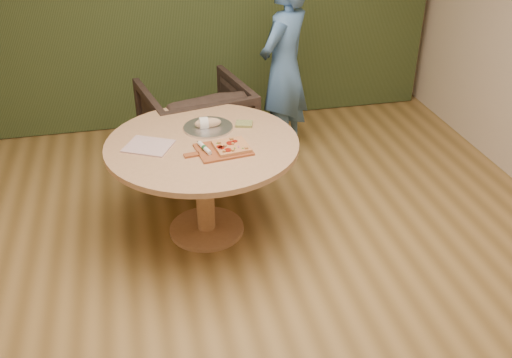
{
  "coord_description": "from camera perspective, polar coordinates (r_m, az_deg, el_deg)",
  "views": [
    {
      "loc": [
        -0.63,
        -2.62,
        2.54
      ],
      "look_at": [
        0.02,
        0.25,
        0.79
      ],
      "focal_mm": 40.0,
      "sensor_mm": 36.0,
      "label": 1
    }
  ],
  "objects": [
    {
      "name": "armchair",
      "position": [
        5.0,
        -6.02,
        5.68
      ],
      "size": [
        0.99,
        0.95,
        0.87
      ],
      "primitive_type": "imported",
      "rotation": [
        0.0,
        0.0,
        3.35
      ],
      "color": "black",
      "rests_on": "ground"
    },
    {
      "name": "serving_tray",
      "position": [
        4.14,
        -4.81,
        5.16
      ],
      "size": [
        0.36,
        0.36,
        0.02
      ],
      "color": "silver",
      "rests_on": "pedestal_table"
    },
    {
      "name": "green_packet",
      "position": [
        4.18,
        -1.2,
        5.53
      ],
      "size": [
        0.14,
        0.13,
        0.02
      ],
      "primitive_type": "cube",
      "rotation": [
        0.0,
        0.0,
        -0.28
      ],
      "color": "#5D662D",
      "rests_on": "pedestal_table"
    },
    {
      "name": "person_standing",
      "position": [
        5.07,
        2.81,
        10.98
      ],
      "size": [
        0.71,
        0.7,
        1.65
      ],
      "primitive_type": "imported",
      "rotation": [
        0.0,
        0.0,
        3.92
      ],
      "color": "#41699A",
      "rests_on": "ground"
    },
    {
      "name": "room_shell",
      "position": [
        2.92,
        0.76,
        7.81
      ],
      "size": [
        5.04,
        6.04,
        2.84
      ],
      "color": "olive",
      "rests_on": "ground"
    },
    {
      "name": "cutlery_roll",
      "position": [
        3.81,
        -5.17,
        3.12
      ],
      "size": [
        0.08,
        0.2,
        0.03
      ],
      "rotation": [
        0.0,
        0.0,
        0.29
      ],
      "color": "beige",
      "rests_on": "pizza_paddle"
    },
    {
      "name": "newspaper",
      "position": [
        3.94,
        -10.69,
        3.26
      ],
      "size": [
        0.38,
        0.36,
        0.01
      ],
      "primitive_type": "cube",
      "rotation": [
        0.0,
        0.0,
        -0.48
      ],
      "color": "silver",
      "rests_on": "pedestal_table"
    },
    {
      "name": "flatbread_pizza",
      "position": [
        3.82,
        -2.49,
        3.27
      ],
      "size": [
        0.25,
        0.25,
        0.04
      ],
      "rotation": [
        0.0,
        0.0,
        0.13
      ],
      "color": "#C6854D",
      "rests_on": "pizza_paddle"
    },
    {
      "name": "bread_roll",
      "position": [
        4.12,
        -4.95,
        5.6
      ],
      "size": [
        0.19,
        0.09,
        0.09
      ],
      "color": "tan",
      "rests_on": "serving_tray"
    },
    {
      "name": "pedestal_table",
      "position": [
        4.02,
        -5.32,
        1.94
      ],
      "size": [
        1.34,
        1.34,
        0.75
      ],
      "rotation": [
        0.0,
        0.0,
        -0.07
      ],
      "color": "tan",
      "rests_on": "ground"
    },
    {
      "name": "pizza_paddle",
      "position": [
        3.82,
        -3.43,
        2.93
      ],
      "size": [
        0.46,
        0.32,
        0.01
      ],
      "rotation": [
        0.0,
        0.0,
        0.13
      ],
      "color": "#964A26",
      "rests_on": "pedestal_table"
    }
  ]
}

